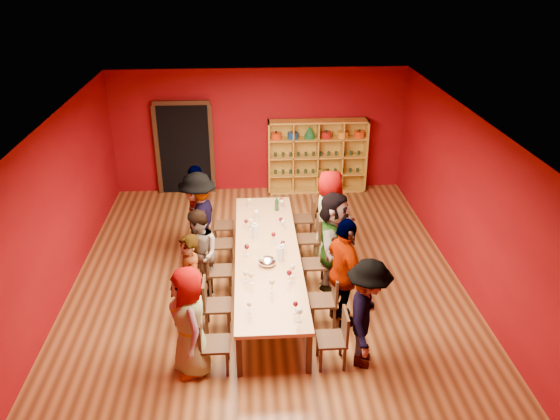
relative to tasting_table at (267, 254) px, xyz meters
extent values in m
cube|color=brown|center=(0.00, 0.00, -0.71)|extent=(7.10, 9.10, 0.02)
cube|color=#71050B|center=(0.00, 4.51, 0.80)|extent=(7.10, 0.02, 3.00)
cube|color=#71050B|center=(-3.51, 0.00, 0.80)|extent=(0.02, 9.10, 3.00)
cube|color=#71050B|center=(3.51, 0.00, 0.80)|extent=(0.02, 9.10, 3.00)
cube|color=white|center=(0.00, 0.00, 2.31)|extent=(7.10, 9.10, 0.02)
cube|color=#B67B4B|center=(0.00, 0.00, 0.02)|extent=(1.10, 4.50, 0.06)
cube|color=black|center=(-0.49, -2.17, -0.35)|extent=(0.08, 0.08, 0.69)
cube|color=black|center=(-0.49, 2.17, -0.35)|extent=(0.08, 0.08, 0.69)
cube|color=black|center=(0.49, -2.17, -0.35)|extent=(0.08, 0.08, 0.69)
cube|color=black|center=(0.49, 2.17, -0.35)|extent=(0.08, 0.08, 0.69)
cube|color=black|center=(-1.80, 4.44, 0.40)|extent=(1.20, 0.14, 2.20)
cube|color=black|center=(-1.80, 4.37, 1.55)|extent=(1.32, 0.06, 0.10)
cube|color=black|center=(-2.45, 4.37, 0.40)|extent=(0.10, 0.06, 2.20)
cube|color=black|center=(-1.15, 4.37, 0.40)|extent=(0.10, 0.06, 2.20)
cube|color=#C18C2B|center=(0.22, 4.28, 0.20)|extent=(0.04, 0.40, 1.80)
cube|color=#C18C2B|center=(2.58, 4.28, 0.20)|extent=(0.04, 0.40, 1.80)
cube|color=#C18C2B|center=(1.40, 4.28, 1.08)|extent=(2.40, 0.40, 0.04)
cube|color=#C18C2B|center=(1.40, 4.28, -0.68)|extent=(2.40, 0.40, 0.04)
cube|color=#C18C2B|center=(1.40, 4.47, 0.20)|extent=(2.40, 0.02, 1.80)
cube|color=#C18C2B|center=(1.40, 4.28, -0.25)|extent=(2.36, 0.38, 0.03)
cube|color=#C18C2B|center=(1.40, 4.28, 0.20)|extent=(2.36, 0.38, 0.03)
cube|color=#C18C2B|center=(1.40, 4.28, 0.65)|extent=(2.36, 0.38, 0.03)
cube|color=#C18C2B|center=(0.80, 4.28, 0.20)|extent=(0.03, 0.38, 1.76)
cube|color=#C18C2B|center=(1.40, 4.28, 0.20)|extent=(0.03, 0.38, 1.76)
cube|color=#C18C2B|center=(2.00, 4.28, 0.20)|extent=(0.03, 0.38, 1.76)
cylinder|color=red|center=(0.40, 4.28, 0.74)|extent=(0.26, 0.26, 0.15)
sphere|color=black|center=(0.40, 4.28, 0.84)|extent=(0.05, 0.05, 0.05)
cylinder|color=navy|center=(0.80, 4.28, 0.74)|extent=(0.26, 0.26, 0.15)
sphere|color=black|center=(0.80, 4.28, 0.84)|extent=(0.05, 0.05, 0.05)
cylinder|color=#175E30|center=(1.20, 4.28, 0.71)|extent=(0.26, 0.26, 0.08)
cone|color=#175E30|center=(1.20, 4.28, 0.86)|extent=(0.24, 0.24, 0.22)
cylinder|color=#A01712|center=(1.60, 4.28, 0.74)|extent=(0.26, 0.26, 0.15)
sphere|color=black|center=(1.60, 4.28, 0.84)|extent=(0.05, 0.05, 0.05)
cylinder|color=orange|center=(2.00, 4.28, 0.74)|extent=(0.26, 0.26, 0.15)
sphere|color=black|center=(2.00, 4.28, 0.84)|extent=(0.05, 0.05, 0.05)
cylinder|color=red|center=(2.40, 4.28, 0.74)|extent=(0.26, 0.26, 0.15)
sphere|color=black|center=(2.40, 4.28, 0.84)|extent=(0.05, 0.05, 0.05)
cylinder|color=#1B3121|center=(0.38, 4.28, -0.18)|extent=(0.07, 0.07, 0.10)
cylinder|color=#1B3121|center=(0.56, 4.28, -0.18)|extent=(0.07, 0.07, 0.10)
cylinder|color=#1B3121|center=(0.75, 4.28, -0.18)|extent=(0.07, 0.07, 0.10)
cylinder|color=#1B3121|center=(0.93, 4.28, -0.18)|extent=(0.07, 0.07, 0.10)
cylinder|color=#1B3121|center=(1.12, 4.28, -0.18)|extent=(0.07, 0.07, 0.10)
cylinder|color=#1B3121|center=(1.30, 4.28, -0.18)|extent=(0.07, 0.07, 0.10)
cylinder|color=#1B3121|center=(1.49, 4.28, -0.18)|extent=(0.07, 0.07, 0.10)
cylinder|color=#1B3121|center=(1.67, 4.28, -0.18)|extent=(0.07, 0.07, 0.10)
cylinder|color=#1B3121|center=(1.86, 4.28, -0.18)|extent=(0.07, 0.07, 0.10)
cylinder|color=#1B3121|center=(2.04, 4.28, -0.18)|extent=(0.07, 0.07, 0.10)
cylinder|color=#1B3121|center=(2.23, 4.28, -0.18)|extent=(0.07, 0.07, 0.10)
cylinder|color=#1B3121|center=(2.42, 4.28, -0.18)|extent=(0.07, 0.07, 0.10)
cylinder|color=#1B3121|center=(0.38, 4.28, 0.27)|extent=(0.07, 0.07, 0.10)
cylinder|color=#1B3121|center=(0.56, 4.28, 0.27)|extent=(0.07, 0.07, 0.10)
cylinder|color=#1B3121|center=(0.75, 4.28, 0.27)|extent=(0.07, 0.07, 0.10)
cylinder|color=#1B3121|center=(0.93, 4.28, 0.27)|extent=(0.07, 0.07, 0.10)
cylinder|color=#1B3121|center=(1.12, 4.28, 0.27)|extent=(0.07, 0.07, 0.10)
cylinder|color=#1B3121|center=(1.30, 4.28, 0.27)|extent=(0.07, 0.07, 0.10)
cylinder|color=#1B3121|center=(1.49, 4.28, 0.27)|extent=(0.07, 0.07, 0.10)
cylinder|color=#1B3121|center=(1.67, 4.28, 0.27)|extent=(0.07, 0.07, 0.10)
cylinder|color=#1B3121|center=(1.86, 4.28, 0.27)|extent=(0.07, 0.07, 0.10)
cylinder|color=#1B3121|center=(2.04, 4.28, 0.27)|extent=(0.07, 0.07, 0.10)
cylinder|color=#1B3121|center=(2.23, 4.28, 0.27)|extent=(0.07, 0.07, 0.10)
cylinder|color=#1B3121|center=(2.42, 4.28, 0.27)|extent=(0.07, 0.07, 0.10)
cube|color=black|center=(-0.83, -2.00, -0.27)|extent=(0.42, 0.42, 0.04)
cube|color=black|center=(-1.02, -2.00, -0.03)|extent=(0.04, 0.40, 0.44)
cube|color=black|center=(-1.00, -2.17, -0.49)|extent=(0.04, 0.04, 0.41)
cube|color=black|center=(-0.66, -2.17, -0.49)|extent=(0.04, 0.04, 0.41)
cube|color=black|center=(-1.00, -1.83, -0.49)|extent=(0.04, 0.04, 0.41)
cube|color=black|center=(-0.66, -1.83, -0.49)|extent=(0.04, 0.04, 0.41)
imported|color=#527FA9|center=(-1.16, -2.00, 0.14)|extent=(0.69, 0.92, 1.68)
cube|color=black|center=(-0.83, -1.07, -0.27)|extent=(0.42, 0.42, 0.04)
cube|color=black|center=(-1.02, -1.07, -0.03)|extent=(0.04, 0.40, 0.44)
cube|color=black|center=(-1.00, -1.24, -0.49)|extent=(0.04, 0.04, 0.41)
cube|color=black|center=(-0.66, -1.24, -0.49)|extent=(0.04, 0.04, 0.41)
cube|color=black|center=(-1.00, -0.90, -0.49)|extent=(0.04, 0.04, 0.41)
cube|color=black|center=(-0.66, -0.90, -0.49)|extent=(0.04, 0.04, 0.41)
imported|color=#141A37|center=(-1.22, -1.07, 0.14)|extent=(0.65, 0.74, 1.67)
cube|color=black|center=(-0.83, -0.06, -0.27)|extent=(0.42, 0.42, 0.04)
cube|color=black|center=(-1.02, -0.06, -0.03)|extent=(0.04, 0.40, 0.44)
cube|color=black|center=(-1.00, -0.23, -0.49)|extent=(0.04, 0.04, 0.41)
cube|color=black|center=(-0.66, -0.23, -0.49)|extent=(0.04, 0.04, 0.41)
cube|color=black|center=(-1.00, 0.11, -0.49)|extent=(0.04, 0.04, 0.41)
cube|color=black|center=(-0.66, 0.11, -0.49)|extent=(0.04, 0.04, 0.41)
imported|color=#4B4A4F|center=(-1.16, -0.06, 0.09)|extent=(0.68, 0.87, 1.57)
cube|color=black|center=(-0.83, 0.90, -0.27)|extent=(0.42, 0.42, 0.04)
cube|color=black|center=(-1.02, 0.90, -0.03)|extent=(0.04, 0.40, 0.44)
cube|color=black|center=(-1.00, 0.73, -0.49)|extent=(0.04, 0.04, 0.41)
cube|color=black|center=(-0.66, 0.73, -0.49)|extent=(0.04, 0.04, 0.41)
cube|color=black|center=(-1.00, 1.07, -0.49)|extent=(0.04, 0.04, 0.41)
cube|color=black|center=(-0.66, 1.07, -0.49)|extent=(0.04, 0.04, 0.41)
imported|color=#121933|center=(-1.22, 0.90, 0.24)|extent=(0.74, 1.28, 1.87)
cube|color=black|center=(-0.83, 1.66, -0.27)|extent=(0.42, 0.42, 0.04)
cube|color=black|center=(-1.02, 1.66, -0.03)|extent=(0.04, 0.40, 0.44)
cube|color=black|center=(-1.00, 1.49, -0.49)|extent=(0.04, 0.04, 0.41)
cube|color=black|center=(-0.66, 1.49, -0.49)|extent=(0.04, 0.04, 0.41)
cube|color=black|center=(-1.00, 1.83, -0.49)|extent=(0.04, 0.04, 0.41)
cube|color=black|center=(-0.66, 1.83, -0.49)|extent=(0.04, 0.04, 0.41)
imported|color=#D18C8F|center=(-1.30, 1.66, 0.17)|extent=(0.46, 1.02, 1.74)
cube|color=black|center=(0.83, -2.00, -0.27)|extent=(0.42, 0.42, 0.04)
cube|color=black|center=(1.02, -2.00, -0.03)|extent=(0.04, 0.40, 0.44)
cube|color=black|center=(0.66, -2.17, -0.49)|extent=(0.04, 0.04, 0.41)
cube|color=black|center=(1.00, -2.17, -0.49)|extent=(0.04, 0.04, 0.41)
cube|color=black|center=(0.66, -1.83, -0.49)|extent=(0.04, 0.04, 0.41)
cube|color=black|center=(1.00, -1.83, -0.49)|extent=(0.04, 0.04, 0.41)
imported|color=pink|center=(1.32, -2.00, 0.15)|extent=(0.75, 1.18, 1.70)
cube|color=black|center=(0.83, -1.05, -0.27)|extent=(0.42, 0.42, 0.04)
cube|color=black|center=(1.02, -1.05, -0.03)|extent=(0.04, 0.40, 0.44)
cube|color=black|center=(0.66, -1.22, -0.49)|extent=(0.04, 0.04, 0.41)
cube|color=black|center=(1.00, -1.22, -0.49)|extent=(0.04, 0.04, 0.41)
cube|color=black|center=(0.66, -0.88, -0.49)|extent=(0.04, 0.04, 0.41)
cube|color=black|center=(1.00, -0.88, -0.49)|extent=(0.04, 0.04, 0.41)
imported|color=silver|center=(1.15, -1.05, 0.23)|extent=(0.80, 1.18, 1.85)
cube|color=black|center=(0.83, 0.06, -0.27)|extent=(0.42, 0.42, 0.04)
cube|color=black|center=(1.02, 0.06, -0.03)|extent=(0.04, 0.40, 0.44)
cube|color=black|center=(0.66, -0.11, -0.49)|extent=(0.04, 0.04, 0.41)
cube|color=black|center=(1.00, -0.11, -0.49)|extent=(0.04, 0.04, 0.41)
cube|color=black|center=(0.66, 0.23, -0.49)|extent=(0.04, 0.04, 0.41)
cube|color=black|center=(1.00, 0.23, -0.49)|extent=(0.04, 0.04, 0.41)
imported|color=#15193C|center=(1.15, 0.06, 0.20)|extent=(1.00, 1.74, 1.80)
cube|color=black|center=(0.83, 0.99, -0.27)|extent=(0.42, 0.42, 0.04)
cube|color=black|center=(1.02, 0.99, -0.03)|extent=(0.04, 0.40, 0.44)
cube|color=black|center=(0.66, 0.82, -0.49)|extent=(0.04, 0.04, 0.41)
cube|color=black|center=(1.00, 0.82, -0.49)|extent=(0.04, 0.04, 0.41)
cube|color=black|center=(0.66, 1.16, -0.49)|extent=(0.04, 0.04, 0.41)
cube|color=black|center=(1.00, 1.16, -0.49)|extent=(0.04, 0.04, 0.41)
imported|color=#151A3A|center=(1.21, 0.99, 0.21)|extent=(0.64, 0.96, 1.82)
cube|color=black|center=(0.83, 1.85, -0.27)|extent=(0.42, 0.42, 0.04)
cube|color=black|center=(1.02, 1.85, -0.03)|extent=(0.04, 0.40, 0.44)
cube|color=black|center=(0.66, 1.68, -0.49)|extent=(0.04, 0.04, 0.41)
cube|color=black|center=(1.00, 1.68, -0.49)|extent=(0.04, 0.04, 0.41)
cube|color=black|center=(0.66, 2.02, -0.49)|extent=(0.04, 0.04, 0.41)
cube|color=black|center=(1.00, 2.02, -0.49)|extent=(0.04, 0.04, 0.41)
imported|color=white|center=(1.24, 1.85, 0.07)|extent=(0.50, 0.62, 1.53)
cylinder|color=white|center=(0.28, -0.04, 0.05)|extent=(0.06, 0.06, 0.01)
cylinder|color=white|center=(0.28, -0.04, 0.11)|extent=(0.01, 0.01, 0.10)
ellipsoid|color=white|center=(0.28, -0.04, 0.19)|extent=(0.07, 0.07, 0.08)
cylinder|color=white|center=(0.02, -1.20, 0.06)|extent=(0.07, 0.07, 0.01)
cylinder|color=white|center=(0.02, -1.20, 0.12)|extent=(0.01, 0.01, 0.12)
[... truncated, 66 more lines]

